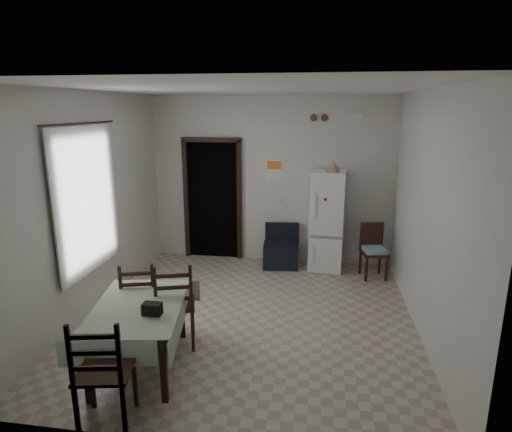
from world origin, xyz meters
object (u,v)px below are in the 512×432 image
object	(u,v)px
dining_chair_near_head	(105,369)
dining_table	(140,336)
navy_seat	(281,246)
dining_chair_far_right	(175,303)
corner_chair	(374,252)
fridge	(327,221)
dining_chair_far_left	(140,298)

from	to	relation	value
dining_chair_near_head	dining_table	bearing A→B (deg)	-97.26
navy_seat	dining_chair_far_right	size ratio (longest dim) A/B	0.69
dining_chair_far_right	corner_chair	bearing A→B (deg)	-152.69
fridge	dining_chair_far_right	distance (m)	3.23
corner_chair	dining_table	bearing A→B (deg)	-145.25
fridge	navy_seat	world-z (taller)	fridge
dining_table	dining_chair_far_left	size ratio (longest dim) A/B	1.40
dining_chair_far_left	dining_chair_far_right	bearing A→B (deg)	150.01
navy_seat	dining_chair_near_head	bearing A→B (deg)	-110.85
dining_table	dining_chair_near_head	distance (m)	0.86
dining_chair_near_head	dining_chair_far_left	bearing A→B (deg)	-89.17
navy_seat	dining_chair_far_right	world-z (taller)	dining_chair_far_right
fridge	dining_chair_far_left	size ratio (longest dim) A/B	1.74
dining_table	dining_chair_far_right	xyz separation A→B (m)	(0.22, 0.48, 0.16)
navy_seat	dining_chair_near_head	size ratio (longest dim) A/B	0.68
dining_chair_far_left	dining_chair_near_head	xyz separation A→B (m)	(0.31, -1.44, 0.04)
corner_chair	dining_chair_far_right	world-z (taller)	dining_chair_far_right
navy_seat	corner_chair	size ratio (longest dim) A/B	0.81
corner_chair	dining_chair_far_left	world-z (taller)	dining_chair_far_left
dining_chair_far_left	dining_table	bearing A→B (deg)	96.55
dining_chair_far_right	dining_chair_near_head	world-z (taller)	dining_chair_near_head
navy_seat	corner_chair	distance (m)	1.56
dining_chair_far_left	corner_chair	bearing A→B (deg)	-158.14
fridge	corner_chair	distance (m)	0.91
dining_chair_near_head	corner_chair	bearing A→B (deg)	-136.45
corner_chair	dining_table	distance (m)	3.97
dining_table	navy_seat	bearing A→B (deg)	59.64
corner_chair	dining_table	size ratio (longest dim) A/B	0.65
corner_chair	dining_chair_near_head	size ratio (longest dim) A/B	0.84
dining_chair_far_right	navy_seat	bearing A→B (deg)	-126.29
dining_chair_far_right	dining_chair_far_left	bearing A→B (deg)	-30.86
dining_chair_far_left	navy_seat	bearing A→B (deg)	-134.82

